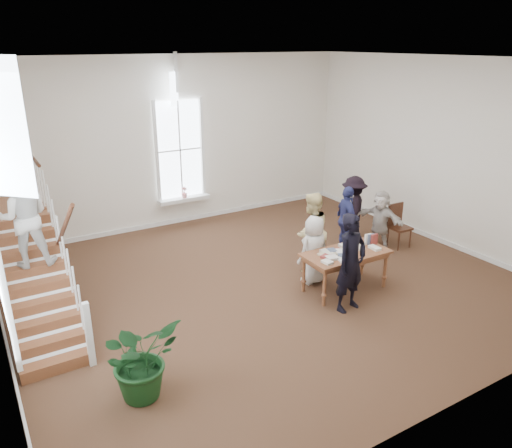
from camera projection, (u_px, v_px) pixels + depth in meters
ground at (267, 283)px, 10.51m from camera, size 10.00×10.00×0.00m
room_shell at (184, 209)px, 13.90m from camera, size 10.49×10.00×10.00m
staircase at (28, 241)px, 8.46m from camera, size 1.10×4.10×2.92m
library_table at (345, 256)px, 10.01m from camera, size 1.77×0.94×0.89m
police_officer at (351, 263)px, 9.21m from camera, size 0.76×0.57×1.90m
elderly_woman at (314, 250)px, 10.34m from camera, size 0.75×0.52×1.47m
person_yellow at (311, 232)px, 10.83m from camera, size 1.03×0.91×1.78m
woman_cluster_a at (346, 220)px, 11.83m from camera, size 0.68×1.03×1.63m
woman_cluster_b at (353, 209)px, 12.47m from camera, size 1.21×1.22×1.69m
woman_cluster_c at (380, 219)px, 12.13m from camera, size 0.78×1.40×1.44m
floor_plant at (141, 358)px, 7.02m from camera, size 1.32×1.22×1.21m
side_chair at (398, 223)px, 12.26m from camera, size 0.48×0.48×1.07m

